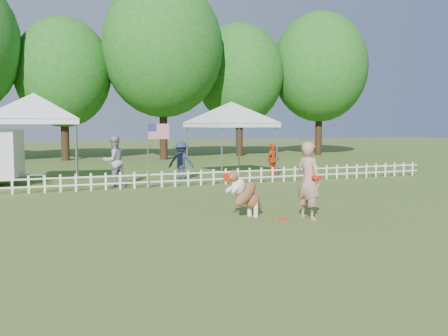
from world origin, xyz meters
The scene contains 15 objects.
ground centered at (0.00, 0.00, 0.00)m, with size 120.00×120.00×0.00m, color #40631F.
picket_fence centered at (0.00, 7.00, 0.30)m, with size 22.00×0.08×0.60m, color white, non-canonical shape.
handler centered at (1.00, -0.23, 0.94)m, with size 0.68×0.45×1.88m, color tan.
dog centered at (-0.33, 0.47, 0.60)m, with size 1.15×0.38×1.19m, color brown, non-canonical shape.
frisbee_on_turf centered at (0.41, -0.08, 0.01)m, with size 0.24×0.24×0.02m, color red.
canopy_tent_left centered at (-4.96, 9.79, 1.70)m, with size 3.29×3.29×3.40m, color white, non-canonical shape.
canopy_tent_right centered at (3.11, 9.77, 1.60)m, with size 3.10×3.10×3.20m, color white, non-canonical shape.
flag_pole centered at (-1.28, 6.86, 1.18)m, with size 0.91×0.09×2.36m, color gray, non-canonical shape.
spectator_a centered at (-2.31, 7.93, 0.94)m, with size 0.91×0.71×1.88m, color gray.
spectator_b centered at (0.53, 8.81, 0.80)m, with size 1.03×0.59×1.59m, color #232A4C.
spectator_c centered at (4.65, 8.76, 0.74)m, with size 0.86×0.36×1.47m, color #C44717.
tree_center_left centered at (-3.00, 22.50, 4.90)m, with size 6.00×6.00×9.80m, color #205718, non-canonical shape.
tree_center_right centered at (3.00, 21.00, 6.30)m, with size 7.60×7.60×12.60m, color #205718, non-canonical shape.
tree_right centered at (9.00, 22.50, 5.20)m, with size 6.20×6.20×10.40m, color #205718, non-canonical shape.
tree_far_right centered at (15.00, 21.50, 5.70)m, with size 7.00×7.00×11.40m, color #205718, non-canonical shape.
Camera 1 is at (-5.25, -10.53, 2.28)m, focal length 40.00 mm.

